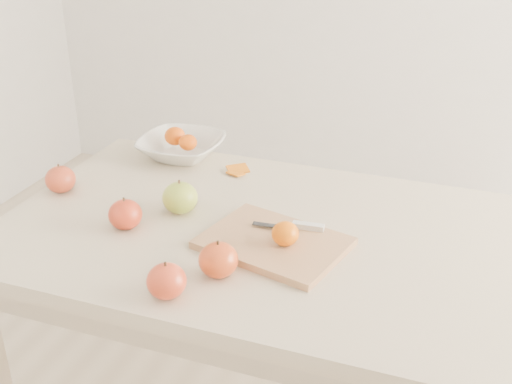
% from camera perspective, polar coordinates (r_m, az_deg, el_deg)
% --- Properties ---
extents(table, '(1.20, 0.80, 0.75)m').
position_cam_1_polar(table, '(1.61, -0.61, -6.15)').
color(table, beige).
rests_on(table, ground).
extents(cutting_board, '(0.36, 0.30, 0.02)m').
position_cam_1_polar(cutting_board, '(1.47, 1.59, -4.56)').
color(cutting_board, tan).
rests_on(cutting_board, table).
extents(board_tangerine, '(0.06, 0.06, 0.05)m').
position_cam_1_polar(board_tangerine, '(1.44, 2.61, -3.72)').
color(board_tangerine, '#CC5807').
rests_on(board_tangerine, cutting_board).
extents(fruit_bowl, '(0.25, 0.25, 0.06)m').
position_cam_1_polar(fruit_bowl, '(1.94, -6.64, 3.96)').
color(fruit_bowl, white).
rests_on(fruit_bowl, table).
extents(bowl_tangerine_near, '(0.06, 0.06, 0.06)m').
position_cam_1_polar(bowl_tangerine_near, '(1.95, -7.22, 4.97)').
color(bowl_tangerine_near, '#DB5D07').
rests_on(bowl_tangerine_near, fruit_bowl).
extents(bowl_tangerine_far, '(0.05, 0.05, 0.05)m').
position_cam_1_polar(bowl_tangerine_far, '(1.91, -6.07, 4.41)').
color(bowl_tangerine_far, '#E94908').
rests_on(bowl_tangerine_far, fruit_bowl).
extents(orange_peel_a, '(0.07, 0.07, 0.01)m').
position_cam_1_polar(orange_peel_a, '(1.85, -1.62, 1.93)').
color(orange_peel_a, '#C4610D').
rests_on(orange_peel_a, table).
extents(orange_peel_b, '(0.05, 0.05, 0.01)m').
position_cam_1_polar(orange_peel_b, '(1.82, -1.83, 1.61)').
color(orange_peel_b, orange).
rests_on(orange_peel_b, table).
extents(paring_knife, '(0.17, 0.05, 0.01)m').
position_cam_1_polar(paring_knife, '(1.51, 4.13, -3.05)').
color(paring_knife, silver).
rests_on(paring_knife, cutting_board).
extents(apple_green, '(0.09, 0.09, 0.08)m').
position_cam_1_polar(apple_green, '(1.61, -6.77, -0.51)').
color(apple_green, olive).
rests_on(apple_green, table).
extents(apple_red_c, '(0.08, 0.08, 0.07)m').
position_cam_1_polar(apple_red_c, '(1.30, -7.96, -7.85)').
color(apple_red_c, '#9A060B').
rests_on(apple_red_c, table).
extents(apple_red_b, '(0.08, 0.08, 0.07)m').
position_cam_1_polar(apple_red_b, '(1.56, -11.55, -1.97)').
color(apple_red_b, '#930303').
rests_on(apple_red_b, table).
extents(apple_red_e, '(0.08, 0.08, 0.08)m').
position_cam_1_polar(apple_red_e, '(1.36, -3.37, -6.05)').
color(apple_red_e, '#960E08').
rests_on(apple_red_e, table).
extents(apple_red_d, '(0.08, 0.08, 0.07)m').
position_cam_1_polar(apple_red_d, '(1.79, -16.99, 1.08)').
color(apple_red_d, maroon).
rests_on(apple_red_d, table).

